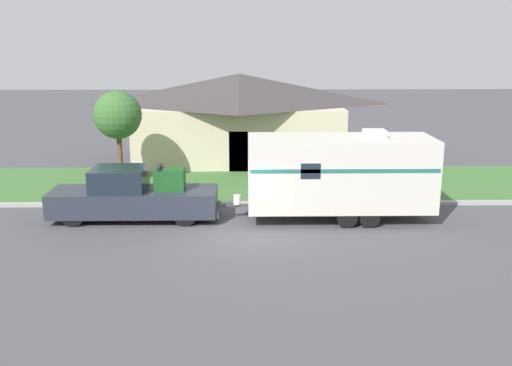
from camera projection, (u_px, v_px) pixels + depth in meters
name	position (u px, v px, depth m)	size (l,w,h in m)	color
ground_plane	(241.00, 236.00, 19.78)	(120.00, 120.00, 0.00)	#47474C
curb_strip	(242.00, 204.00, 23.39)	(80.00, 0.30, 0.14)	#999993
lawn_strip	(242.00, 183.00, 26.95)	(80.00, 7.00, 0.03)	#3D6B33
house_across_street	(239.00, 116.00, 31.85)	(11.96, 6.95, 4.81)	beige
pickup_truck	(133.00, 197.00, 21.39)	(6.31, 1.91, 2.08)	black
travel_trailer	(340.00, 173.00, 21.29)	(7.80, 2.50, 3.40)	black
mailbox	(171.00, 178.00, 23.79)	(0.48, 0.20, 1.31)	brown
tree_in_yard	(118.00, 115.00, 25.74)	(2.17, 2.17, 4.41)	brown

